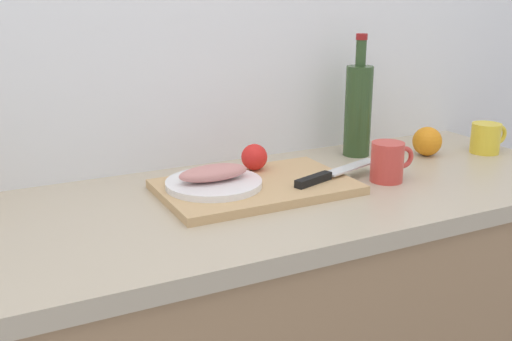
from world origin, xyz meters
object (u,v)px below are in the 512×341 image
Objects in this scene: chef_knife at (328,175)px; coffee_mug_1 at (388,162)px; cutting_board at (256,187)px; white_plate at (214,184)px; coffee_mug_0 at (486,138)px; fish_fillet at (214,173)px; wine_bottle at (358,108)px.

coffee_mug_1 reaches higher than chef_knife.
cutting_board is 0.10m from white_plate.
cutting_board is 0.74m from coffee_mug_0.
white_plate is at bearing 147.95° from chef_knife.
fish_fillet is (-0.10, 0.02, 0.04)m from cutting_board.
fish_fillet is at bearing 169.18° from cutting_board.
fish_fillet is 0.58× the size of chef_knife.
white_plate is 0.52m from wine_bottle.
white_plate is at bearing 167.43° from coffee_mug_1.
fish_fillet is 0.83m from coffee_mug_0.
fish_fillet is at bearing -164.64° from wine_bottle.
chef_knife is 2.34× the size of coffee_mug_0.
wine_bottle is 2.80× the size of coffee_mug_1.
wine_bottle is at bearing 21.33° from cutting_board.
fish_fillet is 0.43m from coffee_mug_1.
chef_knife is (0.26, -0.07, 0.00)m from white_plate.
wine_bottle reaches higher than chef_knife.
coffee_mug_1 is (-0.42, -0.08, 0.01)m from coffee_mug_0.
chef_knife is at bearing -174.56° from coffee_mug_0.
chef_knife is (0.17, -0.05, 0.02)m from cutting_board.
coffee_mug_0 reaches higher than fish_fillet.
cutting_board is at bearing -10.82° from fish_fillet.
chef_knife is 2.38× the size of coffee_mug_1.
white_plate is at bearing 0.00° from fish_fillet.
fish_fillet reaches higher than cutting_board.
cutting_board is at bearing -158.67° from wine_bottle.
wine_bottle is at bearing 15.36° from fish_fillet.
wine_bottle reaches higher than white_plate.
white_plate is 1.33× the size of fish_fillet.
white_plate is at bearing 169.18° from cutting_board.
wine_bottle is (0.49, 0.13, 0.11)m from white_plate.
fish_fillet is 0.27m from chef_knife.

